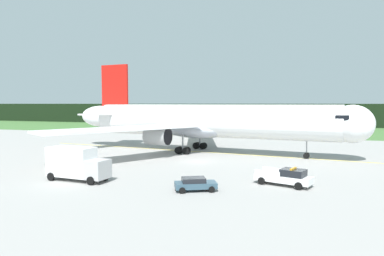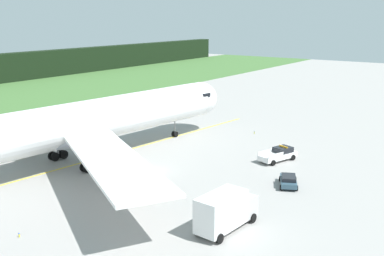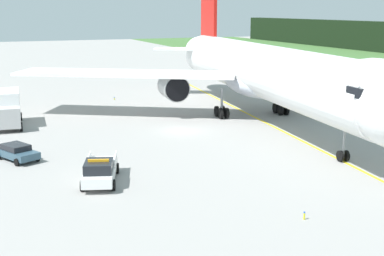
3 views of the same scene
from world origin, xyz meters
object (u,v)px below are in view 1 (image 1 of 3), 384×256
object	(u,v)px
airliner	(205,122)
catering_truck	(76,163)
ops_pickup_truck	(286,177)
staff_car	(195,184)

from	to	relation	value
airliner	catering_truck	size ratio (longest dim) A/B	7.35
catering_truck	ops_pickup_truck	bearing A→B (deg)	12.11
ops_pickup_truck	staff_car	world-z (taller)	ops_pickup_truck
catering_truck	staff_car	distance (m)	13.80
ops_pickup_truck	staff_car	distance (m)	9.58
catering_truck	staff_car	xyz separation A→B (m)	(13.75, -0.25, -1.21)
ops_pickup_truck	catering_truck	bearing A→B (deg)	-167.89
catering_truck	staff_car	size ratio (longest dim) A/B	1.66
ops_pickup_truck	catering_truck	xyz separation A→B (m)	(-21.94, -4.71, 1.01)
catering_truck	airliner	bearing A→B (deg)	74.56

